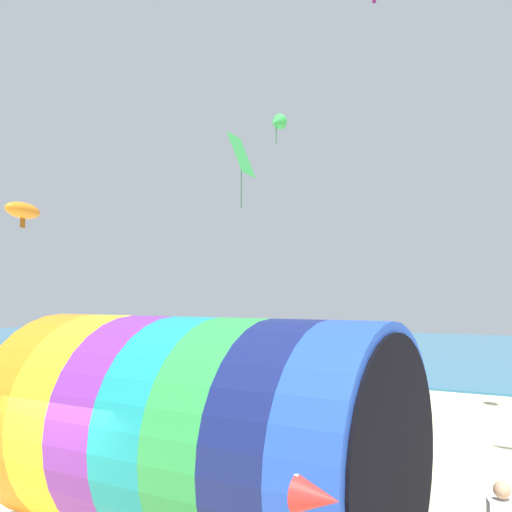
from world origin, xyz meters
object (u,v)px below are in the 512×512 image
(bystander_near_water, at_px, (203,413))
(kite_green_diamond, at_px, (241,156))
(kite_green_delta, at_px, (276,122))
(beach_flag, at_px, (315,508))
(giant_inflatable_tube, at_px, (196,431))
(kite_orange_parafoil, at_px, (23,211))

(bystander_near_water, bearing_deg, kite_green_diamond, 111.71)
(kite_green_delta, xyz_separation_m, bystander_near_water, (-0.96, -2.52, -8.74))
(kite_green_diamond, bearing_deg, bystander_near_water, -68.29)
(kite_green_diamond, xyz_separation_m, beach_flag, (9.22, -13.55, -7.52))
(beach_flag, bearing_deg, giant_inflatable_tube, 141.16)
(kite_green_delta, relative_size, beach_flag, 0.43)
(kite_green_delta, bearing_deg, kite_green_diamond, 136.42)
(kite_green_delta, xyz_separation_m, beach_flag, (6.06, -10.55, -7.55))
(giant_inflatable_tube, bearing_deg, kite_orange_parafoil, 160.60)
(kite_green_diamond, bearing_deg, kite_orange_parafoil, -108.58)
(kite_green_delta, distance_m, bystander_near_water, 9.15)
(giant_inflatable_tube, bearing_deg, kite_green_delta, 108.91)
(bystander_near_water, distance_m, beach_flag, 10.73)
(bystander_near_water, bearing_deg, giant_inflatable_tube, -55.54)
(kite_orange_parafoil, bearing_deg, kite_green_diamond, 71.42)
(beach_flag, bearing_deg, bystander_near_water, 131.18)
(kite_green_diamond, height_order, kite_orange_parafoil, kite_green_diamond)
(giant_inflatable_tube, relative_size, beach_flag, 2.90)
(kite_green_delta, bearing_deg, giant_inflatable_tube, -71.09)
(giant_inflatable_tube, height_order, kite_green_diamond, kite_green_diamond)
(kite_green_delta, height_order, bystander_near_water, kite_green_delta)
(kite_green_diamond, distance_m, bystander_near_water, 10.55)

